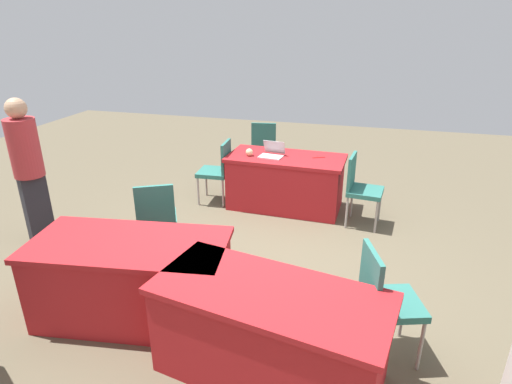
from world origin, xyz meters
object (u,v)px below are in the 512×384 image
(table_foreground, at_px, (285,182))
(table_mid_right, at_px, (132,279))
(chair_tucked_left, at_px, (264,144))
(person_attendee_standing, at_px, (28,165))
(yarn_ball, at_px, (249,152))
(scissors_red, at_px, (319,157))
(chair_by_pillar, at_px, (360,186))
(chair_aisle, at_px, (218,168))
(laptop_silver, at_px, (272,154))
(chair_back_row, at_px, (384,296))
(table_mid_left, at_px, (270,333))
(chair_tucked_right, at_px, (156,216))

(table_foreground, xyz_separation_m, table_mid_right, (0.86, 2.80, 0.00))
(chair_tucked_left, relative_size, person_attendee_standing, 0.53)
(chair_tucked_left, distance_m, yarn_ball, 1.46)
(table_foreground, height_order, scissors_red, scissors_red)
(chair_by_pillar, bearing_deg, chair_tucked_left, -126.95)
(chair_aisle, xyz_separation_m, chair_by_pillar, (-2.06, 0.22, 0.01))
(table_mid_right, relative_size, yarn_ball, 17.52)
(chair_aisle, relative_size, person_attendee_standing, 0.53)
(chair_tucked_left, bearing_deg, laptop_silver, -80.12)
(table_foreground, relative_size, chair_back_row, 1.72)
(chair_aisle, height_order, scissors_red, chair_aisle)
(person_attendee_standing, bearing_deg, chair_aisle, 166.30)
(table_mid_right, relative_size, chair_aisle, 1.96)
(table_mid_left, bearing_deg, scissors_red, -88.80)
(table_mid_left, relative_size, scissors_red, 10.36)
(chair_tucked_right, xyz_separation_m, person_attendee_standing, (1.62, -0.00, 0.45))
(chair_tucked_right, relative_size, chair_aisle, 1.01)
(table_foreground, distance_m, chair_back_row, 3.05)
(person_attendee_standing, height_order, laptop_silver, person_attendee_standing)
(chair_tucked_right, bearing_deg, chair_tucked_left, 54.30)
(person_attendee_standing, bearing_deg, table_mid_left, 98.44)
(person_attendee_standing, bearing_deg, scissors_red, 151.85)
(table_mid_left, bearing_deg, chair_by_pillar, -100.62)
(table_mid_left, distance_m, laptop_silver, 3.23)
(chair_aisle, bearing_deg, person_attendee_standing, 131.83)
(chair_tucked_left, height_order, chair_aisle, chair_tucked_left)
(laptop_silver, bearing_deg, person_attendee_standing, 41.71)
(chair_tucked_right, xyz_separation_m, chair_back_row, (-2.45, 0.92, 0.02))
(chair_tucked_left, xyz_separation_m, laptop_silver, (-0.45, 1.37, 0.27))
(table_mid_left, bearing_deg, table_mid_right, -15.21)
(chair_by_pillar, relative_size, yarn_ball, 9.10)
(person_attendee_standing, bearing_deg, chair_tucked_left, 177.59)
(table_mid_left, xyz_separation_m, chair_tucked_right, (1.63, -1.36, 0.16))
(chair_back_row, height_order, yarn_ball, chair_back_row)
(chair_by_pillar, distance_m, person_attendee_standing, 4.10)
(chair_aisle, relative_size, chair_back_row, 0.96)
(chair_tucked_left, height_order, chair_back_row, chair_back_row)
(chair_by_pillar, xyz_separation_m, chair_back_row, (-0.28, 2.43, 0.02))
(table_foreground, distance_m, chair_aisle, 1.02)
(chair_by_pillar, bearing_deg, person_attendee_standing, -61.81)
(table_mid_left, bearing_deg, chair_back_row, -151.63)
(laptop_silver, bearing_deg, chair_tucked_left, -64.76)
(table_mid_right, height_order, chair_by_pillar, chair_by_pillar)
(table_foreground, distance_m, chair_tucked_left, 1.48)
(table_foreground, relative_size, chair_aisle, 1.78)
(table_mid_left, height_order, chair_aisle, chair_aisle)
(chair_tucked_left, xyz_separation_m, yarn_ball, (-0.14, 1.42, 0.29))
(chair_by_pillar, bearing_deg, chair_aisle, -89.64)
(table_mid_right, bearing_deg, person_attendee_standing, -27.90)
(chair_tucked_left, xyz_separation_m, chair_by_pillar, (-1.71, 1.61, 0.01))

